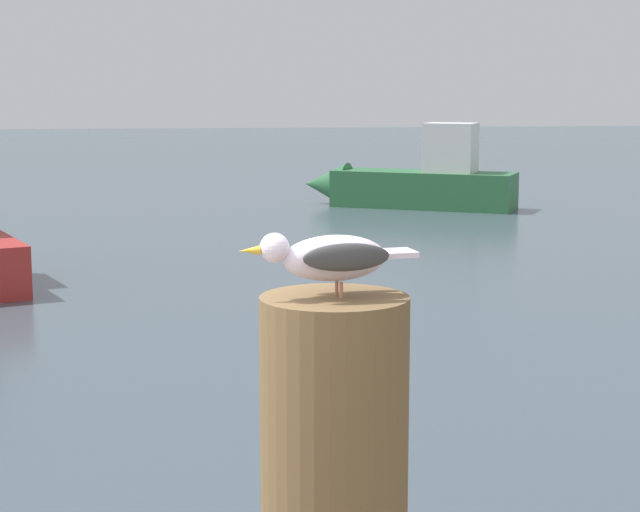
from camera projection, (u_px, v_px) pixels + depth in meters
mooring_post at (334, 472)px, 2.45m from camera, size 0.33×0.33×0.79m
seagull at (332, 256)px, 2.37m from camera, size 0.39×0.17×0.14m
boat_green at (409, 182)px, 22.90m from camera, size 4.46×2.99×1.82m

